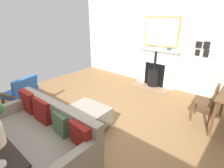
% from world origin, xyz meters
% --- Properties ---
extents(ground_plane, '(5.79, 6.15, 0.01)m').
position_xyz_m(ground_plane, '(0.00, 0.00, -0.00)').
color(ground_plane, olive).
extents(wall_left, '(0.12, 6.15, 2.68)m').
position_xyz_m(wall_left, '(-2.89, 0.00, 1.34)').
color(wall_left, silver).
rests_on(wall_left, ground).
extents(fireplace, '(0.55, 1.27, 1.14)m').
position_xyz_m(fireplace, '(-2.70, -0.06, 0.50)').
color(fireplace, '#9E7A5B').
rests_on(fireplace, ground).
extents(mirror_over_mantel, '(0.04, 1.05, 0.82)m').
position_xyz_m(mirror_over_mantel, '(-2.80, -0.06, 1.61)').
color(mirror_over_mantel, tan).
extents(mantel_bowl_near, '(0.13, 0.13, 0.05)m').
position_xyz_m(mantel_bowl_near, '(-2.71, -0.30, 1.17)').
color(mantel_bowl_near, '#9E9384').
rests_on(mantel_bowl_near, fireplace).
extents(mantel_bowl_far, '(0.12, 0.12, 0.06)m').
position_xyz_m(mantel_bowl_far, '(-2.71, 0.28, 1.17)').
color(mantel_bowl_far, '#334C56').
rests_on(mantel_bowl_far, fireplace).
extents(sofa, '(0.82, 1.96, 0.79)m').
position_xyz_m(sofa, '(1.01, -0.01, 0.35)').
color(sofa, '#B2B2B7').
rests_on(sofa, ground).
extents(ottoman, '(0.70, 0.79, 0.42)m').
position_xyz_m(ottoman, '(0.13, -0.01, 0.25)').
color(ottoman, '#B2B2B7').
rests_on(ottoman, ground).
extents(armchair_accent, '(0.80, 0.74, 0.80)m').
position_xyz_m(armchair_accent, '(0.62, -1.65, 0.46)').
color(armchair_accent, brown).
rests_on(armchair_accent, ground).
extents(dining_chair_near_fireplace, '(0.42, 0.42, 0.81)m').
position_xyz_m(dining_chair_near_fireplace, '(-1.60, 1.68, 0.49)').
color(dining_chair_near_fireplace, brown).
rests_on(dining_chair_near_fireplace, ground).
extents(photo_gallery_row, '(0.02, 0.34, 0.37)m').
position_xyz_m(photo_gallery_row, '(-2.82, 1.10, 1.27)').
color(photo_gallery_row, black).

